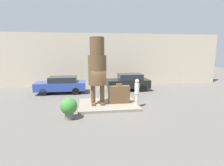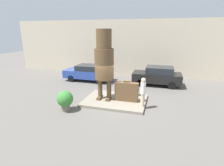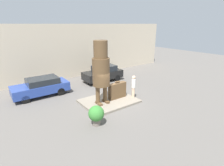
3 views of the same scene
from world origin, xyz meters
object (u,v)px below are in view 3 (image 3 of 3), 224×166
at_px(giant_suitcase, 117,90).
at_px(parked_car_blue, 41,86).
at_px(tourist, 133,86).
at_px(planter_pot, 96,114).
at_px(statue_figure, 101,68).
at_px(parked_car_black, 103,73).

distance_m(giant_suitcase, parked_car_blue, 6.34).
xyz_separation_m(tourist, planter_pot, (-4.33, -1.51, -0.44)).
height_order(tourist, planter_pot, tourist).
height_order(statue_figure, giant_suitcase, statue_figure).
distance_m(statue_figure, parked_car_blue, 5.76).
relative_size(tourist, parked_car_black, 0.44).
xyz_separation_m(giant_suitcase, parked_car_blue, (-4.55, 4.41, 0.02)).
distance_m(giant_suitcase, planter_pot, 3.87).
bearing_deg(giant_suitcase, tourist, -29.80).
xyz_separation_m(tourist, parked_car_blue, (-5.65, 5.05, -0.33)).
height_order(parked_car_blue, parked_car_black, parked_car_black).
bearing_deg(parked_car_black, giant_suitcase, 69.27).
bearing_deg(parked_car_blue, parked_car_black, -177.67).
bearing_deg(tourist, statue_figure, 167.02).
bearing_deg(statue_figure, giant_suitcase, 1.37).
bearing_deg(parked_car_black, statue_figure, 55.31).
xyz_separation_m(parked_car_blue, parked_car_black, (6.32, 0.26, 0.05)).
relative_size(statue_figure, planter_pot, 3.69).
bearing_deg(parked_car_blue, planter_pot, 101.46).
relative_size(statue_figure, parked_car_black, 1.11).
height_order(parked_car_blue, planter_pot, parked_car_blue).
xyz_separation_m(parked_car_black, planter_pot, (-4.99, -6.81, -0.16)).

